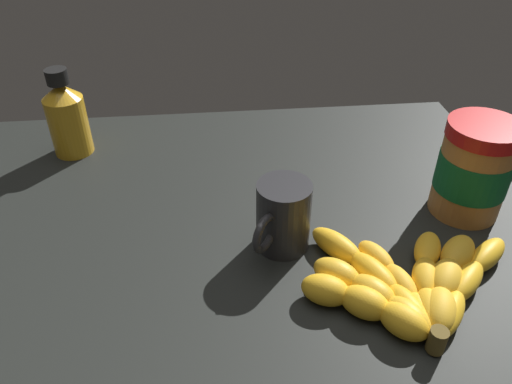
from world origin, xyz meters
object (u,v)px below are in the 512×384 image
(banana_bunch, at_px, (408,285))
(peanut_butter_jar, at_px, (474,170))
(honey_bottle, at_px, (67,117))
(coffee_mug, at_px, (282,217))

(banana_bunch, height_order, peanut_butter_jar, peanut_butter_jar)
(peanut_butter_jar, bearing_deg, honey_bottle, 159.33)
(peanut_butter_jar, relative_size, honey_bottle, 0.95)
(honey_bottle, bearing_deg, coffee_mug, -40.49)
(honey_bottle, height_order, coffee_mug, honey_bottle)
(peanut_butter_jar, xyz_separation_m, coffee_mug, (-0.28, -0.05, -0.02))
(banana_bunch, bearing_deg, peanut_butter_jar, 47.70)
(banana_bunch, height_order, honey_bottle, honey_bottle)
(peanut_butter_jar, distance_m, honey_bottle, 0.65)
(honey_bottle, bearing_deg, peanut_butter_jar, -20.67)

